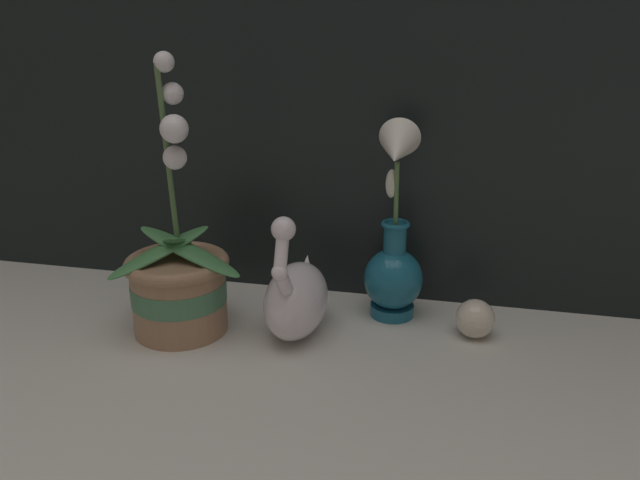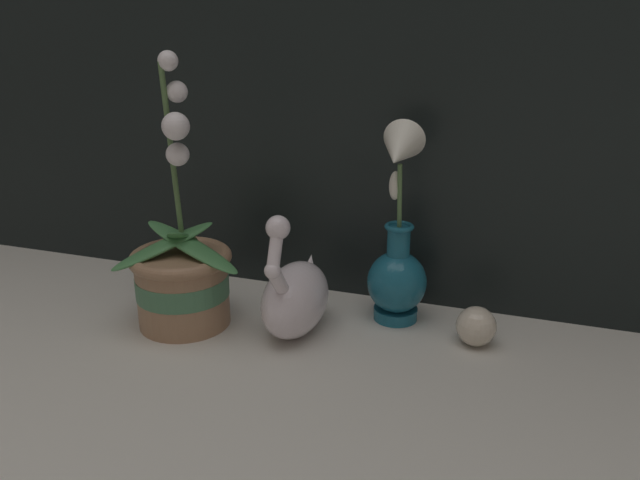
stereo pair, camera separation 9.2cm
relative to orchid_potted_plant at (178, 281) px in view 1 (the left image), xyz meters
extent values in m
plane|color=beige|center=(0.20, -0.09, -0.08)|extent=(2.80, 2.80, 0.00)
cylinder|color=#9E7556|center=(0.00, 0.00, -0.02)|extent=(0.14, 0.14, 0.12)
cylinder|color=#477A56|center=(0.00, 0.00, -0.02)|extent=(0.14, 0.14, 0.03)
torus|color=#9E7556|center=(0.00, 0.00, 0.03)|extent=(0.16, 0.16, 0.02)
cylinder|color=#4C6B3D|center=(0.00, 0.00, 0.18)|extent=(0.01, 0.03, 0.28)
ellipsoid|color=#427F47|center=(0.02, -0.01, 0.05)|extent=(0.18, 0.08, 0.06)
ellipsoid|color=#427F47|center=(-0.01, 0.02, 0.05)|extent=(0.08, 0.13, 0.07)
ellipsoid|color=#427F47|center=(-0.02, -0.02, 0.05)|extent=(0.14, 0.14, 0.06)
sphere|color=white|center=(0.01, 0.00, 0.32)|extent=(0.03, 0.03, 0.03)
sphere|color=white|center=(0.01, 0.01, 0.28)|extent=(0.03, 0.03, 0.03)
sphere|color=white|center=(0.02, -0.03, 0.23)|extent=(0.04, 0.04, 0.04)
sphere|color=white|center=(0.02, -0.01, 0.19)|extent=(0.03, 0.03, 0.03)
ellipsoid|color=white|center=(0.18, 0.03, -0.03)|extent=(0.09, 0.16, 0.11)
cone|color=white|center=(0.18, 0.09, -0.01)|extent=(0.05, 0.07, 0.08)
cylinder|color=white|center=(0.18, -0.04, 0.03)|extent=(0.02, 0.06, 0.06)
sphere|color=white|center=(0.18, -0.06, 0.05)|extent=(0.02, 0.02, 0.02)
cylinder|color=white|center=(0.18, -0.05, 0.08)|extent=(0.02, 0.04, 0.06)
sphere|color=white|center=(0.18, -0.03, 0.11)|extent=(0.03, 0.03, 0.03)
cylinder|color=#195B75|center=(0.31, 0.12, -0.07)|extent=(0.07, 0.07, 0.02)
ellipsoid|color=#195B75|center=(0.31, 0.12, -0.02)|extent=(0.09, 0.09, 0.10)
cylinder|color=#195B75|center=(0.31, 0.12, 0.05)|extent=(0.04, 0.04, 0.05)
torus|color=#195B75|center=(0.31, 0.12, 0.07)|extent=(0.05, 0.05, 0.01)
cylinder|color=#567A47|center=(0.31, 0.11, 0.12)|extent=(0.01, 0.02, 0.10)
cone|color=white|center=(0.31, 0.09, 0.20)|extent=(0.06, 0.09, 0.08)
ellipsoid|color=white|center=(0.30, 0.12, 0.14)|extent=(0.02, 0.02, 0.04)
sphere|color=beige|center=(0.44, 0.08, -0.05)|extent=(0.06, 0.06, 0.06)
camera|label=1|loc=(0.40, -0.79, 0.37)|focal=35.00mm
camera|label=2|loc=(0.48, -0.77, 0.37)|focal=35.00mm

